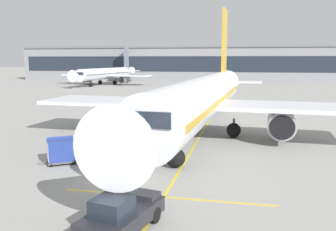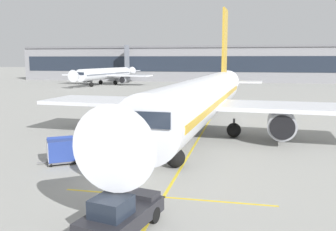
% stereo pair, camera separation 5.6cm
% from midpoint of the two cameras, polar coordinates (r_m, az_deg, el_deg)
% --- Properties ---
extents(ground_plane, '(600.00, 600.00, 0.00)m').
position_cam_midpoint_polar(ground_plane, '(23.49, -8.20, -10.14)').
color(ground_plane, gray).
extents(parked_airplane, '(32.78, 43.07, 14.41)m').
position_cam_midpoint_polar(parked_airplane, '(35.46, 5.31, 2.56)').
color(parked_airplane, silver).
rests_on(parked_airplane, ground).
extents(belt_loader, '(5.33, 3.70, 2.79)m').
position_cam_midpoint_polar(belt_loader, '(29.97, -5.08, -4.26)').
color(belt_loader, gold).
rests_on(belt_loader, ground).
extents(baggage_cart_lead, '(2.71, 2.44, 1.91)m').
position_cam_midpoint_polar(baggage_cart_lead, '(28.25, -10.79, -4.85)').
color(baggage_cart_lead, '#515156').
rests_on(baggage_cart_lead, ground).
extents(baggage_cart_second, '(2.71, 2.44, 1.91)m').
position_cam_midpoint_polar(baggage_cart_second, '(27.99, -16.42, -5.18)').
color(baggage_cart_second, '#515156').
rests_on(baggage_cart_second, ground).
extents(pushback_tug, '(3.04, 4.76, 1.83)m').
position_cam_midpoint_polar(pushback_tug, '(16.80, -7.42, -15.01)').
color(pushback_tug, '#232328').
rests_on(pushback_tug, ground).
extents(ground_crew_by_loader, '(0.42, 0.47, 1.74)m').
position_cam_midpoint_polar(ground_crew_by_loader, '(30.06, -8.53, -3.97)').
color(ground_crew_by_loader, '#333847').
rests_on(ground_crew_by_loader, ground).
extents(ground_crew_by_carts, '(0.38, 0.52, 1.74)m').
position_cam_midpoint_polar(ground_crew_by_carts, '(30.24, -6.58, -3.85)').
color(ground_crew_by_carts, '#514C42').
rests_on(ground_crew_by_carts, ground).
extents(ground_crew_marshaller, '(0.44, 0.44, 1.74)m').
position_cam_midpoint_polar(ground_crew_marshaller, '(27.09, -9.87, -5.42)').
color(ground_crew_marshaller, '#333847').
rests_on(ground_crew_marshaller, ground).
extents(ground_crew_wingwalker, '(0.57, 0.30, 1.74)m').
position_cam_midpoint_polar(ground_crew_wingwalker, '(29.48, -4.60, -4.15)').
color(ground_crew_wingwalker, '#514C42').
rests_on(ground_crew_wingwalker, ground).
extents(safety_cone_engine_keepout, '(0.63, 0.63, 0.71)m').
position_cam_midpoint_polar(safety_cone_engine_keepout, '(36.02, -4.50, -2.83)').
color(safety_cone_engine_keepout, black).
rests_on(safety_cone_engine_keepout, ground).
extents(safety_cone_wingtip, '(0.61, 0.61, 0.70)m').
position_cam_midpoint_polar(safety_cone_wingtip, '(33.45, -7.47, -3.80)').
color(safety_cone_wingtip, black).
rests_on(safety_cone_wingtip, ground).
extents(safety_cone_nose_mark, '(0.63, 0.63, 0.71)m').
position_cam_midpoint_polar(safety_cone_nose_mark, '(33.74, -9.66, -3.72)').
color(safety_cone_nose_mark, black).
rests_on(safety_cone_nose_mark, ground).
extents(apron_guidance_line_lead_in, '(0.20, 110.00, 0.01)m').
position_cam_midpoint_polar(apron_guidance_line_lead_in, '(35.36, 4.73, -3.62)').
color(apron_guidance_line_lead_in, yellow).
rests_on(apron_guidance_line_lead_in, ground).
extents(apron_guidance_line_stop_bar, '(12.00, 0.20, 0.01)m').
position_cam_midpoint_polar(apron_guidance_line_stop_bar, '(20.73, -0.25, -12.66)').
color(apron_guidance_line_stop_bar, yellow).
rests_on(apron_guidance_line_stop_bar, ground).
extents(terminal_building, '(121.88, 15.39, 12.10)m').
position_cam_midpoint_polar(terminal_building, '(130.87, 3.59, 8.08)').
color(terminal_building, gray).
rests_on(terminal_building, ground).
extents(distant_airplane, '(27.98, 36.26, 12.28)m').
position_cam_midpoint_polar(distant_airplane, '(111.26, -9.66, 6.44)').
color(distant_airplane, silver).
rests_on(distant_airplane, ground).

